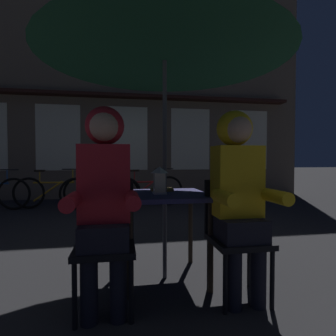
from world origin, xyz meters
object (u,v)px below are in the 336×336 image
cafe_table (165,205)px  person_left_hooded (104,187)px  chair_left (105,237)px  bicycle_second (54,192)px  chair_right (235,231)px  bicycle_third (101,192)px  book (162,190)px  lantern (159,180)px  patio_umbrella (165,38)px  bicycle_fourth (147,191)px  person_right_hooded (238,184)px

cafe_table → person_left_hooded: bearing=-138.4°
chair_left → bicycle_second: 4.31m
chair_right → person_left_hooded: (-0.96, -0.06, 0.36)m
person_left_hooded → bicycle_second: size_ratio=0.83×
chair_left → bicycle_second: size_ratio=0.52×
bicycle_third → book: size_ratio=8.40×
lantern → person_left_hooded: size_ratio=0.17×
patio_umbrella → book: (-0.00, 0.17, -1.31)m
chair_right → book: size_ratio=4.35×
lantern → bicycle_fourth: (0.23, 3.63, -0.51)m
book → bicycle_fourth: bearing=87.7°
lantern → person_left_hooded: bearing=-137.8°
chair_right → person_left_hooded: person_left_hooded is taller
bicycle_third → bicycle_fourth: size_ratio=1.01×
cafe_table → bicycle_fourth: bicycle_fourth is taller
chair_right → patio_umbrella: bearing=142.5°
chair_right → bicycle_third: (-1.28, 3.86, -0.14)m
bicycle_second → cafe_table: bearing=-64.5°
person_left_hooded → bicycle_fourth: size_ratio=0.84×
patio_umbrella → book: patio_umbrella is taller
cafe_table → book: bearing=90.4°
chair_left → chair_right: (0.96, 0.00, 0.00)m
book → bicycle_third: bearing=104.2°
chair_left → book: size_ratio=4.35×
person_right_hooded → bicycle_third: person_right_hooded is taller
person_left_hooded → bicycle_fourth: person_left_hooded is taller
cafe_table → chair_left: chair_left is taller
patio_umbrella → person_right_hooded: (0.48, -0.43, -1.21)m
bicycle_second → bicycle_fourth: 1.97m
patio_umbrella → person_right_hooded: 1.37m
person_left_hooded → person_right_hooded: 0.96m
person_left_hooded → person_right_hooded: same height
cafe_table → bicycle_second: bicycle_second is taller
person_left_hooded → bicycle_second: bearing=107.4°
patio_umbrella → person_left_hooded: 1.37m
chair_left → bicycle_fourth: 4.01m
chair_left → person_right_hooded: 1.03m
lantern → bicycle_third: bearing=102.0°
patio_umbrella → lantern: 1.20m
person_right_hooded → bicycle_fourth: size_ratio=0.84×
patio_umbrella → lantern: bearing=-143.9°
bicycle_second → bicycle_fourth: bearing=-4.3°
patio_umbrella → bicycle_third: size_ratio=1.37×
person_right_hooded → bicycle_second: 4.76m
cafe_table → patio_umbrella: size_ratio=0.32×
chair_right → cafe_table: bearing=142.5°
person_right_hooded → cafe_table: bearing=138.4°
person_left_hooded → book: size_ratio=7.00×
chair_right → bicycle_fourth: 3.97m
chair_left → person_right_hooded: bearing=-3.4°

